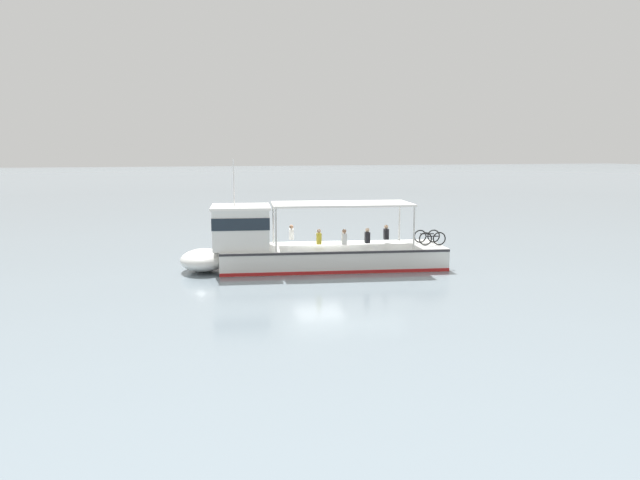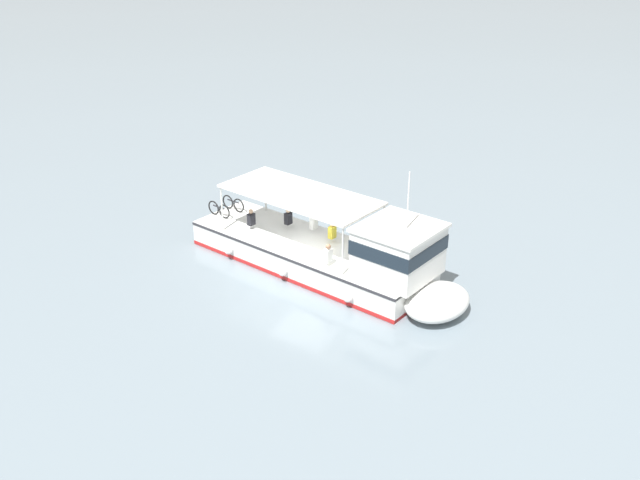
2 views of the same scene
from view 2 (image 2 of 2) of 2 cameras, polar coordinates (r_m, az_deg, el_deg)
The scene contains 2 objects.
ground_plane at distance 29.20m, azimuth -1.14°, elevation -3.02°, with size 400.00×400.00×0.00m, color gray.
ferry_main at distance 28.73m, azimuth 1.57°, elevation -1.24°, with size 5.20×13.04×5.32m.
Camera 2 is at (22.06, 13.06, 13.98)m, focal length 39.82 mm.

